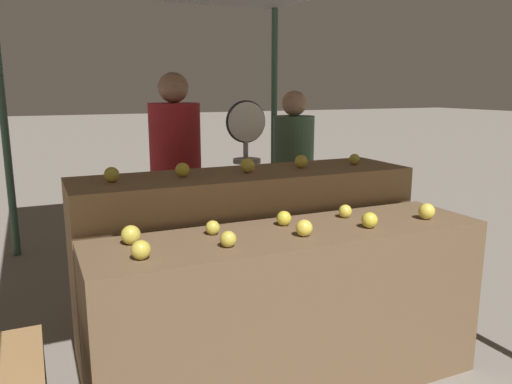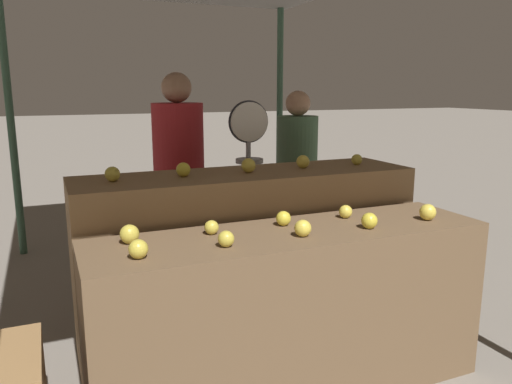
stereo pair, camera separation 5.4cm
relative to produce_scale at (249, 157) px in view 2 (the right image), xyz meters
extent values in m
cylinder|color=#33513D|center=(-1.62, 1.85, 0.12)|extent=(0.07, 0.07, 2.44)
cylinder|color=#33513D|center=(1.14, 1.85, 0.12)|extent=(0.07, 0.07, 2.44)
cube|color=brown|center=(-0.24, -1.17, -0.66)|extent=(2.07, 0.55, 0.88)
cube|color=olive|center=(-0.24, -0.57, -0.55)|extent=(2.07, 0.55, 1.09)
sphere|color=gold|center=(-1.03, -1.28, -0.18)|extent=(0.08, 0.08, 0.08)
sphere|color=gold|center=(-0.64, -1.28, -0.18)|extent=(0.08, 0.08, 0.08)
sphere|color=yellow|center=(-0.24, -1.27, -0.18)|extent=(0.08, 0.08, 0.08)
sphere|color=gold|center=(0.14, -1.28, -0.18)|extent=(0.08, 0.08, 0.08)
sphere|color=yellow|center=(0.53, -1.27, -0.17)|extent=(0.09, 0.09, 0.09)
sphere|color=gold|center=(-1.03, -1.05, -0.17)|extent=(0.09, 0.09, 0.09)
sphere|color=gold|center=(-0.64, -1.06, -0.18)|extent=(0.07, 0.07, 0.07)
sphere|color=gold|center=(-0.24, -1.06, -0.18)|extent=(0.08, 0.08, 0.08)
sphere|color=yellow|center=(0.14, -1.05, -0.18)|extent=(0.07, 0.07, 0.07)
sphere|color=gold|center=(-1.03, -0.56, 0.03)|extent=(0.08, 0.08, 0.08)
sphere|color=gold|center=(-0.64, -0.57, 0.03)|extent=(0.08, 0.08, 0.08)
sphere|color=yellow|center=(-0.24, -0.58, 0.03)|extent=(0.09, 0.09, 0.09)
sphere|color=yellow|center=(0.14, -0.56, 0.03)|extent=(0.08, 0.08, 0.08)
sphere|color=gold|center=(0.53, -0.58, 0.02)|extent=(0.07, 0.07, 0.07)
cylinder|color=#99999E|center=(0.00, 0.01, -0.41)|extent=(0.04, 0.04, 1.38)
cylinder|color=black|center=(0.00, 0.01, 0.25)|extent=(0.30, 0.01, 0.30)
cylinder|color=silver|center=(0.00, -0.01, 0.25)|extent=(0.28, 0.02, 0.28)
cylinder|color=#99999E|center=(0.00, -0.01, 0.04)|extent=(0.01, 0.01, 0.14)
cylinder|color=#99999E|center=(0.00, -0.01, -0.03)|extent=(0.20, 0.20, 0.03)
cube|color=#2D2D38|center=(-0.43, 0.35, -0.70)|extent=(0.30, 0.20, 0.79)
cylinder|color=maroon|center=(-0.43, 0.35, 0.03)|extent=(0.42, 0.42, 0.69)
sphere|color=#936B51|center=(-0.43, 0.35, 0.49)|extent=(0.22, 0.22, 0.22)
cube|color=#2D2D38|center=(0.59, 0.37, -0.73)|extent=(0.27, 0.19, 0.73)
cylinder|color=#476B4C|center=(0.59, 0.37, -0.06)|extent=(0.38, 0.38, 0.63)
sphere|color=tan|center=(0.59, 0.37, 0.36)|extent=(0.21, 0.21, 0.21)
camera|label=1|loc=(-1.41, -3.29, 0.49)|focal=35.00mm
camera|label=2|loc=(-1.36, -3.32, 0.49)|focal=35.00mm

